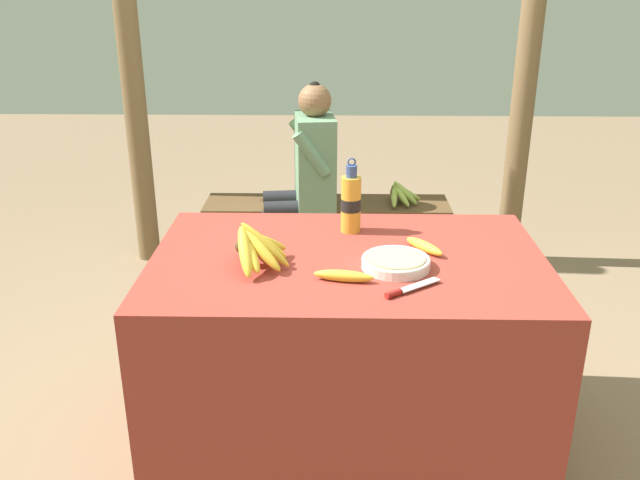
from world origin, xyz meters
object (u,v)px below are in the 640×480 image
support_post_near (126,20)px  loose_banana_front (344,276)px  loose_banana_side (424,246)px  serving_bowl (396,262)px  water_bottle (351,203)px  wooden_bench (327,215)px  support_post_far (532,20)px  banana_bunch_ripe (255,244)px  knife (405,290)px  banana_bunch_green (401,193)px  seated_vendor (306,169)px

support_post_near → loose_banana_front: bearing=-58.4°
loose_banana_side → serving_bowl: bearing=-127.6°
water_bottle → support_post_near: 1.94m
serving_bowl → wooden_bench: 1.63m
loose_banana_front → support_post_far: support_post_far is taller
wooden_bench → serving_bowl: bearing=-81.2°
banana_bunch_ripe → serving_bowl: (0.46, -0.01, -0.05)m
knife → wooden_bench: 1.81m
loose_banana_side → banana_bunch_green: bearing=87.6°
loose_banana_side → support_post_near: (-1.43, 1.62, 0.64)m
knife → loose_banana_front: bearing=120.6°
water_bottle → loose_banana_front: (-0.03, -0.44, -0.09)m
serving_bowl → loose_banana_front: 0.20m
loose_banana_front → support_post_near: support_post_near is taller
serving_bowl → water_bottle: size_ratio=0.80×
wooden_bench → banana_bunch_green: 0.43m
banana_bunch_ripe → water_bottle: (0.32, 0.32, 0.04)m
support_post_far → wooden_bench: bearing=-169.6°
serving_bowl → support_post_far: support_post_far is taller
banana_bunch_green → knife: bearing=-95.1°
loose_banana_front → serving_bowl: bearing=31.9°
serving_bowl → banana_bunch_ripe: bearing=179.0°
loose_banana_front → banana_bunch_green: bearing=78.5°
wooden_bench → loose_banana_side: bearing=-76.2°
water_bottle → support_post_far: bearing=55.6°
banana_bunch_green → loose_banana_side: bearing=-92.4°
water_bottle → seated_vendor: seated_vendor is taller
loose_banana_side → support_post_near: 2.25m
seated_vendor → support_post_near: 1.25m
loose_banana_side → support_post_far: support_post_far is taller
wooden_bench → banana_bunch_green: bearing=-0.8°
banana_bunch_green → support_post_near: (-1.49, 0.20, 0.90)m
support_post_far → water_bottle: bearing=-124.4°
banana_bunch_ripe → loose_banana_side: size_ratio=1.95×
banana_bunch_ripe → support_post_far: 2.26m
banana_bunch_green → support_post_far: bearing=16.8°
support_post_far → banana_bunch_ripe: bearing=-126.5°
water_bottle → wooden_bench: (-0.10, 1.24, -0.49)m
knife → banana_bunch_green: knife is taller
loose_banana_side → support_post_near: bearing=131.4°
knife → banana_bunch_green: bearing=48.3°
banana_bunch_ripe → loose_banana_front: bearing=-21.7°
banana_bunch_green → loose_banana_front: bearing=-101.5°
loose_banana_side → seated_vendor: seated_vendor is taller
banana_bunch_ripe → water_bottle: 0.45m
water_bottle → loose_banana_front: size_ratio=1.46×
banana_bunch_ripe → seated_vendor: bearing=86.0°
serving_bowl → banana_bunch_green: size_ratio=0.81×
wooden_bench → support_post_near: 1.51m
banana_bunch_ripe → knife: size_ratio=1.75×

